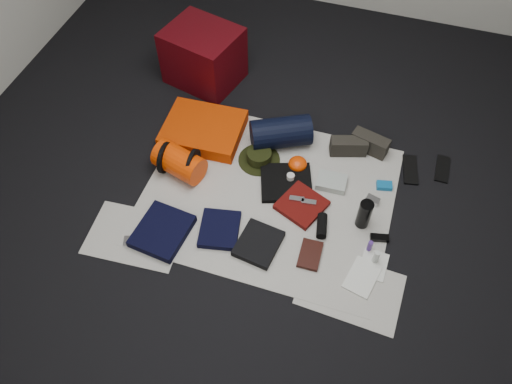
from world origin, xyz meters
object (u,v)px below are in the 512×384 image
(stuff_sack, at_px, (179,162))
(water_bottle, at_px, (364,214))
(red_cabinet, at_px, (203,56))
(paperback_book, at_px, (310,255))
(sleeping_pad, at_px, (203,130))
(navy_duffel, at_px, (281,133))
(compact_camera, at_px, (373,200))

(stuff_sack, distance_m, water_bottle, 1.25)
(stuff_sack, bearing_deg, red_cabinet, 101.02)
(paperback_book, bearing_deg, stuff_sack, 157.95)
(stuff_sack, bearing_deg, water_bottle, -1.95)
(stuff_sack, bearing_deg, sleeping_pad, 86.00)
(stuff_sack, xyz_separation_m, navy_duffel, (0.57, 0.45, 0.01))
(water_bottle, relative_size, compact_camera, 2.50)
(navy_duffel, bearing_deg, red_cabinet, 120.27)
(stuff_sack, distance_m, paperback_book, 1.07)
(water_bottle, height_order, compact_camera, water_bottle)
(water_bottle, height_order, paperback_book, water_bottle)
(red_cabinet, xyz_separation_m, navy_duffel, (0.76, -0.49, -0.10))
(sleeping_pad, bearing_deg, red_cabinet, 109.98)
(red_cabinet, bearing_deg, sleeping_pad, -55.59)
(red_cabinet, relative_size, stuff_sack, 1.57)
(red_cabinet, distance_m, stuff_sack, 0.97)
(red_cabinet, bearing_deg, stuff_sack, -64.56)
(sleeping_pad, distance_m, stuff_sack, 0.37)
(navy_duffel, xyz_separation_m, water_bottle, (0.68, -0.50, -0.00))
(navy_duffel, height_order, compact_camera, navy_duffel)
(stuff_sack, bearing_deg, compact_camera, 6.52)
(navy_duffel, distance_m, water_bottle, 0.84)
(red_cabinet, distance_m, paperback_book, 1.77)
(sleeping_pad, relative_size, navy_duffel, 1.31)
(stuff_sack, height_order, water_bottle, water_bottle)
(navy_duffel, relative_size, paperback_book, 2.11)
(red_cabinet, height_order, paperback_book, red_cabinet)
(paperback_book, bearing_deg, sleeping_pad, 141.09)
(stuff_sack, relative_size, compact_camera, 3.89)
(stuff_sack, xyz_separation_m, water_bottle, (1.25, -0.04, 0.01))
(red_cabinet, distance_m, water_bottle, 1.74)
(red_cabinet, xyz_separation_m, water_bottle, (1.43, -0.98, -0.10))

